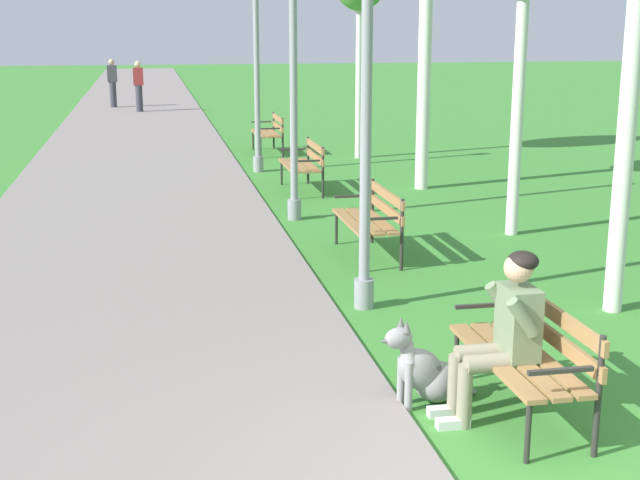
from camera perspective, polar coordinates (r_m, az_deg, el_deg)
The scene contains 12 objects.
paved_path at distance 28.46m, azimuth -11.70°, elevation 7.86°, with size 4.19×60.00×0.04m, color gray.
park_bench_near at distance 6.62m, azimuth 13.32°, elevation -6.86°, with size 0.55×1.50×0.85m.
park_bench_mid at distance 10.86m, azimuth 3.37°, elevation 1.56°, with size 0.55×1.50×0.85m.
park_bench_far at distance 15.16m, azimuth -0.99°, elevation 5.06°, with size 0.55×1.50×0.85m.
park_bench_furthest at distance 19.72m, azimuth -3.25°, elevation 7.06°, with size 0.55×1.50×0.85m.
person_seated_on_near_bench at distance 6.48m, azimuth 11.73°, elevation -5.65°, with size 0.74×0.49×1.25m.
dog_grey at distance 6.77m, azimuth 6.81°, elevation -8.41°, with size 0.83×0.36×0.71m.
lamp_post_near at distance 8.59m, azimuth 3.01°, elevation 9.78°, with size 0.24×0.24×4.27m.
lamp_post_mid at distance 12.73m, azimuth -1.73°, elevation 12.22°, with size 0.24×0.24×4.77m.
lamp_post_far at distance 17.12m, azimuth -4.10°, elevation 11.12°, with size 0.24×0.24×3.91m.
pedestrian_distant at distance 29.47m, azimuth -11.59°, elevation 9.66°, with size 0.32×0.22×1.65m.
pedestrian_further_distant at distance 31.23m, azimuth -13.21°, elevation 9.79°, with size 0.32×0.22×1.65m.
Camera 1 is at (-2.17, -4.32, 2.80)m, focal length 49.72 mm.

